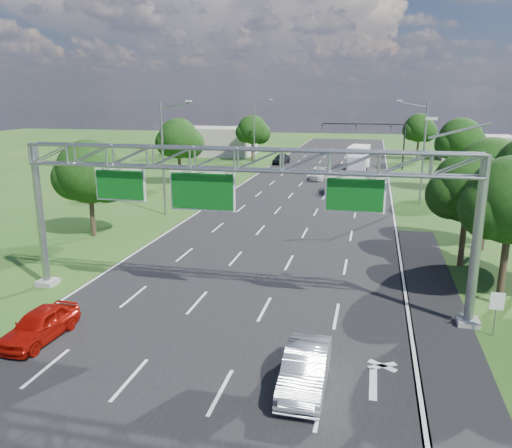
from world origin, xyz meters
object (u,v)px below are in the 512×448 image
(regulatory_sign, at_px, (497,305))
(red_coupe, at_px, (40,325))
(sign_gantry, at_px, (238,172))
(traffic_signal, at_px, (380,134))
(silver_sedan, at_px, (305,369))
(box_truck, at_px, (358,159))

(regulatory_sign, relative_size, red_coupe, 0.51)
(sign_gantry, height_order, traffic_signal, sign_gantry)
(sign_gantry, height_order, red_coupe, sign_gantry)
(red_coupe, xyz_separation_m, silver_sedan, (11.87, -1.03, 0.03))
(silver_sedan, bearing_deg, red_coupe, 174.85)
(regulatory_sign, bearing_deg, traffic_signal, 95.20)
(red_coupe, relative_size, silver_sedan, 0.92)
(traffic_signal, xyz_separation_m, silver_sedan, (-2.75, -59.95, -4.43))
(traffic_signal, bearing_deg, box_truck, -150.34)
(traffic_signal, bearing_deg, red_coupe, -103.94)
(sign_gantry, xyz_separation_m, traffic_signal, (7.15, 53.00, -1.72))
(regulatory_sign, bearing_deg, red_coupe, -165.94)
(sign_gantry, bearing_deg, silver_sedan, -57.65)
(regulatory_sign, distance_m, traffic_signal, 54.37)
(traffic_signal, distance_m, silver_sedan, 60.18)
(regulatory_sign, height_order, box_truck, box_truck)
(sign_gantry, distance_m, silver_sedan, 10.27)
(sign_gantry, bearing_deg, traffic_signal, 82.32)
(silver_sedan, distance_m, box_truck, 58.32)
(regulatory_sign, bearing_deg, box_truck, 98.46)
(sign_gantry, relative_size, box_truck, 2.52)
(sign_gantry, relative_size, silver_sedan, 5.22)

